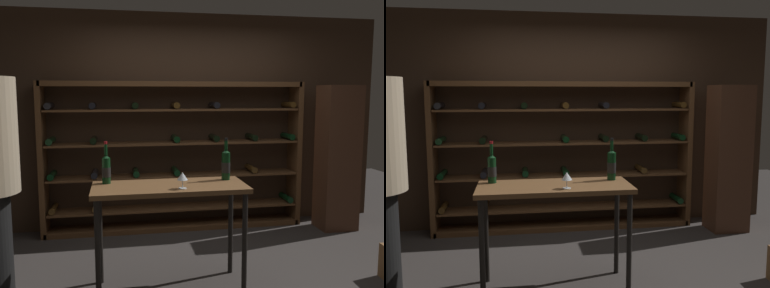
# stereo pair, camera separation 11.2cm
# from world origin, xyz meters

# --- Properties ---
(ground_plane) EXTENTS (9.33, 9.33, 0.00)m
(ground_plane) POSITION_xyz_m (0.00, 0.00, 0.00)
(ground_plane) COLOR #383330
(back_wall) EXTENTS (4.97, 0.10, 2.64)m
(back_wall) POSITION_xyz_m (0.00, 1.66, 1.32)
(back_wall) COLOR #3D2B1E
(back_wall) RESTS_ON ground
(wine_rack) EXTENTS (3.16, 0.32, 1.81)m
(wine_rack) POSITION_xyz_m (-0.23, 1.45, 0.91)
(wine_rack) COLOR brown
(wine_rack) RESTS_ON ground
(tasting_table) EXTENTS (1.28, 0.53, 0.91)m
(tasting_table) POSITION_xyz_m (-0.48, -0.10, 0.80)
(tasting_table) COLOR brown
(tasting_table) RESTS_ON ground
(display_cabinet) EXTENTS (0.44, 0.36, 1.77)m
(display_cabinet) POSITION_xyz_m (1.75, 1.11, 0.88)
(display_cabinet) COLOR #4C2D1E
(display_cabinet) RESTS_ON ground
(wine_bottle_gold_foil) EXTENTS (0.08, 0.08, 0.36)m
(wine_bottle_gold_foil) POSITION_xyz_m (-1.00, 0.05, 1.03)
(wine_bottle_gold_foil) COLOR black
(wine_bottle_gold_foil) RESTS_ON tasting_table
(wine_bottle_red_label) EXTENTS (0.08, 0.08, 0.37)m
(wine_bottle_red_label) POSITION_xyz_m (0.04, 0.02, 1.04)
(wine_bottle_red_label) COLOR black
(wine_bottle_red_label) RESTS_ON tasting_table
(wine_glass_stemmed_left) EXTENTS (0.09, 0.09, 0.13)m
(wine_glass_stemmed_left) POSITION_xyz_m (-0.39, -0.25, 1.00)
(wine_glass_stemmed_left) COLOR silver
(wine_glass_stemmed_left) RESTS_ON tasting_table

